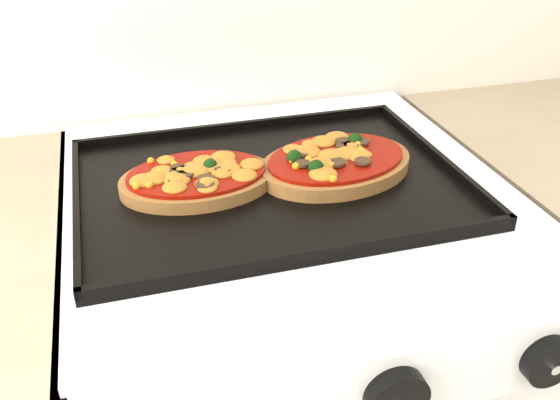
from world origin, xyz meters
name	(u,v)px	position (x,y,z in m)	size (l,w,h in m)	color
control_panel	(378,384)	(-0.01, 1.39, 0.85)	(0.60, 0.02, 0.09)	white
knob_center	(397,397)	(0.00, 1.37, 0.85)	(0.06, 0.06, 0.02)	black
knob_right	(548,361)	(0.16, 1.37, 0.85)	(0.06, 0.06, 0.02)	black
baking_tray	(270,181)	(-0.04, 1.70, 0.92)	(0.50, 0.37, 0.02)	black
pizza_left	(197,177)	(-0.13, 1.71, 0.93)	(0.20, 0.14, 0.03)	brown
pizza_right	(336,162)	(0.06, 1.70, 0.94)	(0.22, 0.16, 0.03)	brown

